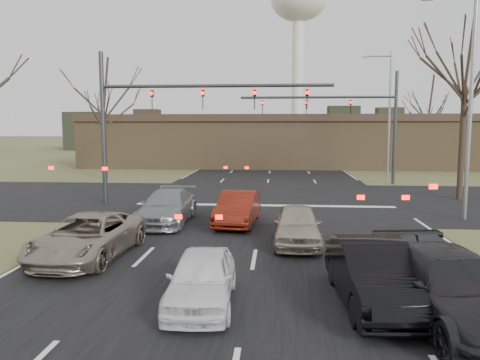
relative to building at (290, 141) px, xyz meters
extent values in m
plane|color=#4D552D|center=(-2.00, -38.00, -2.67)|extent=(360.00, 360.00, 0.00)
cube|color=black|center=(-2.00, 22.00, -2.66)|extent=(14.00, 300.00, 0.02)
cube|color=black|center=(-2.00, -23.00, -2.65)|extent=(200.00, 14.00, 0.02)
cube|color=brown|center=(0.00, 0.00, -0.37)|extent=(42.00, 10.00, 4.60)
cube|color=#38281E|center=(0.00, 0.00, 2.28)|extent=(42.40, 10.40, 0.70)
cylinder|color=silver|center=(4.00, 82.00, 14.33)|extent=(3.20, 3.20, 34.00)
ellipsoid|color=silver|center=(4.00, 82.00, 35.33)|extent=(15.00, 15.00, 11.25)
cylinder|color=#383A3D|center=(-10.50, -25.00, 1.33)|extent=(0.24, 0.24, 8.00)
cylinder|color=#383A3D|center=(-4.50, -25.00, 3.53)|extent=(12.00, 0.18, 0.18)
imported|color=black|center=(-7.83, -25.00, 2.83)|extent=(0.16, 0.20, 1.00)
imported|color=black|center=(-5.17, -25.00, 2.83)|extent=(0.16, 0.20, 1.00)
imported|color=black|center=(-2.50, -25.00, 2.83)|extent=(0.16, 0.20, 1.00)
imported|color=black|center=(0.17, -25.00, 2.83)|extent=(0.16, 0.20, 1.00)
cylinder|color=#383A3D|center=(7.00, -15.00, 1.33)|extent=(0.24, 0.24, 8.00)
cylinder|color=#383A3D|center=(1.50, -15.00, 3.53)|extent=(11.00, 0.18, 0.18)
imported|color=black|center=(3.86, -15.00, 2.83)|extent=(0.16, 0.20, 1.00)
imported|color=black|center=(0.71, -15.00, 2.83)|extent=(0.16, 0.20, 1.00)
imported|color=black|center=(-2.43, -15.00, 2.83)|extent=(0.16, 0.20, 1.00)
cylinder|color=gray|center=(7.00, -28.00, 2.33)|extent=(0.18, 0.18, 10.00)
cylinder|color=gray|center=(7.50, -11.00, 2.33)|extent=(0.18, 0.18, 10.00)
cylinder|color=gray|center=(6.50, -11.00, 6.93)|extent=(2.00, 0.12, 0.12)
cube|color=gray|center=(5.50, -11.00, 6.88)|extent=(0.50, 0.25, 0.15)
cylinder|color=black|center=(9.00, -22.00, 0.50)|extent=(0.32, 0.32, 6.33)
cylinder|color=black|center=(-15.00, -13.00, -0.05)|extent=(0.32, 0.32, 5.23)
cylinder|color=black|center=(13.00, -3.00, -0.19)|extent=(0.32, 0.32, 4.95)
imported|color=gray|center=(-7.21, -35.25, -1.97)|extent=(2.58, 5.11, 1.39)
imported|color=white|center=(-3.03, -38.75, -2.03)|extent=(1.66, 3.78, 1.27)
imported|color=black|center=(0.96, -38.44, -1.92)|extent=(1.84, 4.58, 1.48)
imported|color=black|center=(2.39, -39.30, -1.92)|extent=(2.71, 5.35, 1.49)
imported|color=gray|center=(-6.00, -29.75, -1.96)|extent=(1.99, 4.87, 1.41)
imported|color=maroon|center=(-2.95, -29.76, -1.97)|extent=(1.80, 4.34, 1.40)
imported|color=#A99F88|center=(-0.59, -32.94, -1.98)|extent=(1.68, 4.05, 1.37)
camera|label=1|loc=(-1.30, -49.16, 1.47)|focal=35.00mm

